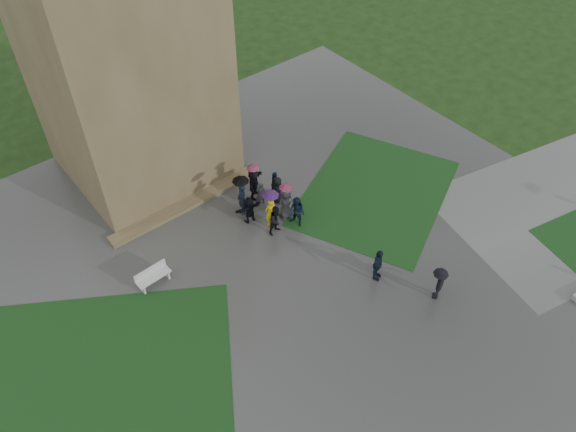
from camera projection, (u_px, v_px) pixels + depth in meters
ground at (319, 339)px, 24.17m from camera, size 120.00×120.00×0.00m
plaza at (290, 309)px, 25.25m from camera, size 34.00×34.00×0.02m
lawn_inset_left at (95, 386)px, 22.57m from camera, size 14.10×13.46×0.01m
lawn_inset_right at (376, 193)px, 30.65m from camera, size 11.12×10.15×0.01m
tower at (114, 15)px, 26.00m from camera, size 8.00×8.00×18.00m
tower_plinth at (188, 204)px, 29.88m from camera, size 9.00×0.80×0.22m
bench at (153, 276)px, 25.93m from camera, size 1.67×0.60×0.96m
visitor_cluster at (266, 196)px, 28.93m from camera, size 3.42×4.40×2.43m
pedestrian_mid at (378, 265)px, 25.86m from camera, size 1.23×1.02×1.83m
pedestrian_near at (438, 284)px, 25.08m from camera, size 1.34×1.15×1.85m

